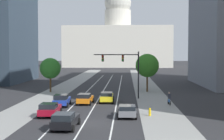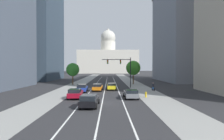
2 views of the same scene
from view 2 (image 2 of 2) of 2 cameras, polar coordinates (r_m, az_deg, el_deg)
The scene contains 20 objects.
ground_plane at distance 63.84m, azimuth -1.75°, elevation -3.47°, with size 400.00×400.00×0.00m, color #2B2B2D.
sidewalk_left at distance 59.53m, azimuth -9.65°, elevation -3.78°, with size 4.90×130.00×0.01m, color gray.
sidewalk_right at distance 59.28m, azimuth 6.05°, elevation -3.79°, with size 4.90×130.00×0.01m, color gray.
lane_stripe_left at distance 49.03m, azimuth -5.32°, elevation -4.74°, with size 0.16×90.00×0.01m, color white.
lane_stripe_center at distance 48.89m, azimuth -2.01°, elevation -4.75°, with size 0.16×90.00×0.01m, color white.
lane_stripe_right at distance 48.92m, azimuth 1.31°, elevation -4.75°, with size 0.16×90.00×0.01m, color white.
office_tower_far_left at distance 79.12m, azimuth -24.46°, elevation 14.40°, with size 20.91×23.64×46.85m.
office_tower_far_right at distance 70.73m, azimuth 23.49°, elevation 10.90°, with size 20.78×28.00×34.40m.
capitol_building at distance 155.37m, azimuth -1.25°, elevation 3.35°, with size 49.76×25.19×37.87m.
car_black at distance 22.04m, azimuth -7.13°, elevation -9.46°, with size 2.20×4.83×1.55m.
car_crimson at distance 28.35m, azimuth -11.50°, elevation -7.23°, with size 2.18×4.54×1.49m.
car_orange at distance 36.67m, azimuth -4.61°, elevation -5.42°, with size 2.11×4.21×1.46m.
car_blue at distance 35.11m, azimuth -9.41°, elevation -5.63°, with size 2.11×4.31×1.56m.
car_gray at distance 27.71m, azimuth 5.99°, elevation -7.46°, with size 2.08×4.19×1.41m.
car_yellow at distance 38.47m, azimuth -0.19°, elevation -5.12°, with size 2.04×4.79×1.46m.
traffic_signal_mast at distance 42.24m, azimuth 3.14°, elevation 1.23°, with size 6.80×0.39×7.07m.
fire_hydrant at distance 29.05m, azimuth 10.67°, elevation -7.64°, with size 0.26×0.35×0.91m.
cyclist at distance 37.29m, azimuth 12.91°, elevation -5.19°, with size 0.39×1.70×1.72m.
street_tree_mid_left at distance 50.94m, azimuth -12.32°, elevation 0.11°, with size 3.62×3.62×5.98m.
street_tree_far_right at distance 51.79m, azimuth 6.74°, elevation 0.66°, with size 4.13×4.13×6.70m.
Camera 2 is at (0.94, -23.66, 4.70)m, focal length 28.87 mm.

